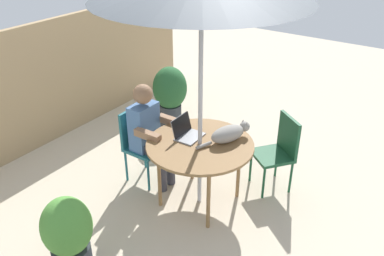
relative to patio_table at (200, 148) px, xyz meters
The scene contains 10 objects.
ground_plane 0.69m from the patio_table, ahead, with size 14.00×14.00×0.00m, color beige.
fence_back 2.48m from the patio_table, 90.00° to the left, with size 5.58×0.08×1.64m, color tan.
patio_table is the anchor object (origin of this frame).
chair_occupied 0.86m from the patio_table, 90.00° to the left, with size 0.40×0.40×0.88m.
chair_empty 0.97m from the patio_table, 37.89° to the right, with size 0.56×0.56×0.88m.
person_seated 0.69m from the patio_table, 90.00° to the left, with size 0.48×0.48×1.22m.
laptop 0.25m from the patio_table, 79.11° to the left, with size 0.31×0.26×0.21m.
cat 0.34m from the patio_table, 44.05° to the right, with size 0.60×0.35×0.17m.
potted_plant_near_fence 1.79m from the patio_table, 47.37° to the left, with size 0.49×0.49×0.94m.
potted_plant_by_chair 1.53m from the patio_table, 163.80° to the left, with size 0.44×0.44×0.76m.
Camera 1 is at (-3.02, -1.97, 2.90)m, focal length 37.93 mm.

